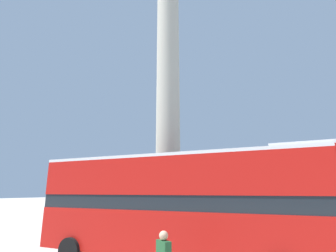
# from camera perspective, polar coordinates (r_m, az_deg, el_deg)

# --- Properties ---
(ground_plane) EXTENTS (200.00, 200.00, 0.00)m
(ground_plane) POSITION_cam_1_polar(r_m,az_deg,el_deg) (17.17, -0.00, -23.43)
(ground_plane) COLOR #ADA89E
(monument_column) EXTENTS (5.58, 5.58, 22.02)m
(monument_column) POSITION_cam_1_polar(r_m,az_deg,el_deg) (17.27, -0.00, -2.70)
(monument_column) COLOR #A39E8E
(monument_column) RESTS_ON ground_plane
(bus_a) EXTENTS (11.46, 3.46, 4.22)m
(bus_a) POSITION_cam_1_polar(r_m,az_deg,el_deg) (11.00, 1.11, -16.48)
(bus_a) COLOR #B7140F
(bus_a) RESTS_ON ground_plane
(street_lamp) EXTENTS (0.51, 0.51, 5.02)m
(street_lamp) POSITION_cam_1_polar(r_m,az_deg,el_deg) (17.43, -12.34, -12.33)
(street_lamp) COLOR black
(street_lamp) RESTS_ON ground_plane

